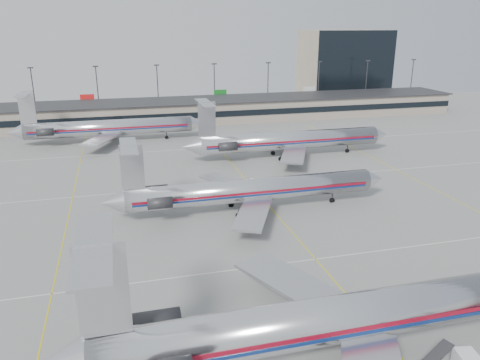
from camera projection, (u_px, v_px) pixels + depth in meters
name	position (u px, v px, depth m)	size (l,w,h in m)	color
ground	(355.00, 305.00, 47.35)	(260.00, 260.00, 0.00)	gray
apron_markings	(316.00, 259.00, 56.52)	(160.00, 0.15, 0.02)	silver
terminal	(194.00, 110.00, 136.20)	(162.00, 17.00, 6.25)	gray
light_mast_row	(186.00, 86.00, 147.34)	(163.60, 0.40, 15.28)	#38383D
distant_building	(343.00, 65.00, 175.79)	(30.00, 20.00, 25.00)	tan
jet_foreground	(342.00, 317.00, 38.90)	(50.04, 29.46, 13.10)	silver
jet_second_row	(247.00, 190.00, 70.09)	(44.09, 25.96, 11.54)	silver
jet_third_row	(286.00, 140.00, 98.90)	(46.12, 28.37, 12.61)	silver
jet_back_row	(106.00, 128.00, 111.25)	(45.54, 28.01, 12.45)	silver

